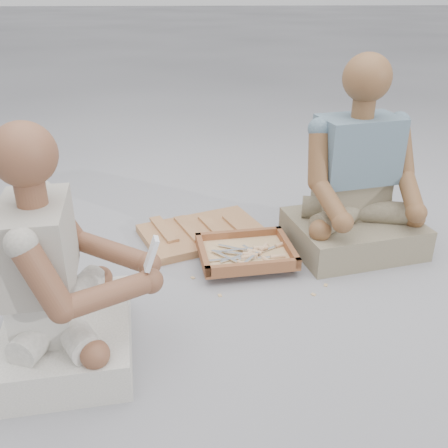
{
  "coord_description": "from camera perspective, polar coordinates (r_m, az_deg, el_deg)",
  "views": [
    {
      "loc": [
        -0.17,
        -1.71,
        1.22
      ],
      "look_at": [
        -0.07,
        0.18,
        0.3
      ],
      "focal_mm": 40.0,
      "sensor_mm": 36.0,
      "label": 1
    }
  ],
  "objects": [
    {
      "name": "ground",
      "position": [
        2.1,
        2.2,
        -9.48
      ],
      "size": [
        60.0,
        60.0,
        0.0
      ],
      "primitive_type": "plane",
      "color": "#9A999E",
      "rests_on": "ground"
    },
    {
      "name": "carved_panel",
      "position": [
        2.65,
        -2.44,
        -1.0
      ],
      "size": [
        0.72,
        0.61,
        0.04
      ],
      "primitive_type": "cube",
      "rotation": [
        0.0,
        0.0,
        0.38
      ],
      "color": "brown",
      "rests_on": "ground"
    },
    {
      "name": "tool_tray",
      "position": [
        2.37,
        2.5,
        -3.29
      ],
      "size": [
        0.48,
        0.4,
        0.06
      ],
      "rotation": [
        0.0,
        0.0,
        0.12
      ],
      "color": "brown",
      "rests_on": "carved_panel"
    },
    {
      "name": "chisel_0",
      "position": [
        2.37,
        4.24,
        -2.91
      ],
      "size": [
        0.14,
        0.19,
        0.02
      ],
      "rotation": [
        0.0,
        0.0,
        0.95
      ],
      "color": "white",
      "rests_on": "tool_tray"
    },
    {
      "name": "chisel_1",
      "position": [
        2.34,
        5.64,
        -3.77
      ],
      "size": [
        0.22,
        0.03,
        0.02
      ],
      "rotation": [
        0.0,
        0.0,
        0.08
      ],
      "color": "white",
      "rests_on": "tool_tray"
    },
    {
      "name": "chisel_2",
      "position": [
        2.26,
        1.86,
        -4.48
      ],
      "size": [
        0.17,
        0.17,
        0.02
      ],
      "rotation": [
        0.0,
        0.0,
        -0.81
      ],
      "color": "white",
      "rests_on": "tool_tray"
    },
    {
      "name": "chisel_3",
      "position": [
        2.32,
        4.62,
        -3.99
      ],
      "size": [
        0.13,
        0.2,
        0.02
      ],
      "rotation": [
        0.0,
        0.0,
        -1.02
      ],
      "color": "white",
      "rests_on": "tool_tray"
    },
    {
      "name": "chisel_4",
      "position": [
        2.34,
        2.48,
        -3.46
      ],
      "size": [
        0.22,
        0.08,
        0.02
      ],
      "rotation": [
        0.0,
        0.0,
        -0.27
      ],
      "color": "white",
      "rests_on": "tool_tray"
    },
    {
      "name": "chisel_5",
      "position": [
        2.43,
        6.15,
        -2.48
      ],
      "size": [
        0.2,
        0.13,
        0.02
      ],
      "rotation": [
        0.0,
        0.0,
        0.55
      ],
      "color": "white",
      "rests_on": "tool_tray"
    },
    {
      "name": "chisel_6",
      "position": [
        2.32,
        2.3,
        -3.84
      ],
      "size": [
        0.22,
        0.05,
        0.02
      ],
      "rotation": [
        0.0,
        0.0,
        0.13
      ],
      "color": "white",
      "rests_on": "tool_tray"
    },
    {
      "name": "chisel_7",
      "position": [
        2.38,
        3.67,
        -2.78
      ],
      "size": [
        0.22,
        0.04,
        0.02
      ],
      "rotation": [
        0.0,
        0.0,
        0.09
      ],
      "color": "white",
      "rests_on": "tool_tray"
    },
    {
      "name": "chisel_8",
      "position": [
        2.36,
        2.98,
        -3.31
      ],
      "size": [
        0.2,
        0.12,
        0.02
      ],
      "rotation": [
        0.0,
        0.0,
        0.5
      ],
      "color": "white",
      "rests_on": "tool_tray"
    },
    {
      "name": "chisel_9",
      "position": [
        2.37,
        3.0,
        -3.11
      ],
      "size": [
        0.21,
        0.11,
        0.02
      ],
      "rotation": [
        0.0,
        0.0,
        -0.45
      ],
      "color": "white",
      "rests_on": "tool_tray"
    },
    {
      "name": "wood_chip_0",
      "position": [
        2.21,
        10.18,
        -7.94
      ],
      "size": [
        0.02,
        0.02,
        0.0
      ],
      "primitive_type": "cube",
      "rotation": [
        0.0,
        0.0,
        2.36
      ],
      "color": "#CEB87A",
      "rests_on": "ground"
    },
    {
      "name": "wood_chip_1",
      "position": [
        2.74,
        5.72,
        -0.61
      ],
      "size": [
        0.02,
        0.02,
        0.0
      ],
      "primitive_type": "cube",
      "rotation": [
        0.0,
        0.0,
        2.66
      ],
      "color": "#CEB87A",
      "rests_on": "ground"
    },
    {
      "name": "wood_chip_2",
      "position": [
        2.5,
        -0.35,
        -3.16
      ],
      "size": [
        0.02,
        0.02,
        0.0
      ],
      "primitive_type": "cube",
      "rotation": [
        0.0,
        0.0,
        0.37
      ],
      "color": "#CEB87A",
      "rests_on": "ground"
    },
    {
      "name": "wood_chip_3",
      "position": [
        2.72,
        0.27,
        -0.69
      ],
      "size": [
        0.02,
        0.02,
        0.0
      ],
      "primitive_type": "cube",
      "rotation": [
        0.0,
        0.0,
        1.27
      ],
      "color": "#CEB87A",
      "rests_on": "ground"
    },
    {
      "name": "wood_chip_4",
      "position": [
        2.28,
        11.55,
        -6.86
      ],
      "size": [
        0.02,
        0.02,
        0.0
      ],
      "primitive_type": "cube",
      "rotation": [
        0.0,
        0.0,
        1.13
      ],
      "color": "#CEB87A",
      "rests_on": "ground"
    },
    {
      "name": "wood_chip_5",
      "position": [
        2.17,
        -0.47,
        -8.16
      ],
      "size": [
        0.02,
        0.02,
        0.0
      ],
      "primitive_type": "cube",
      "rotation": [
        0.0,
        0.0,
        1.81
      ],
      "color": "#CEB87A",
      "rests_on": "ground"
    },
    {
      "name": "wood_chip_6",
      "position": [
        2.39,
        7.14,
        -4.84
      ],
      "size": [
        0.02,
        0.02,
        0.0
      ],
      "primitive_type": "cube",
      "rotation": [
        0.0,
        0.0,
        2.41
      ],
      "color": "#CEB87A",
      "rests_on": "ground"
    },
    {
      "name": "wood_chip_7",
      "position": [
        2.63,
        0.39,
        -1.67
      ],
      "size": [
        0.02,
        0.02,
        0.0
      ],
      "primitive_type": "cube",
      "rotation": [
        0.0,
        0.0,
        1.06
      ],
      "color": "#CEB87A",
      "rests_on": "ground"
    },
    {
      "name": "wood_chip_8",
      "position": [
        2.3,
        -3.59,
        -6.14
      ],
      "size": [
        0.02,
        0.02,
        0.0
      ],
      "primitive_type": "cube",
      "rotation": [
        0.0,
        0.0,
        2.2
      ],
      "color": "#CEB87A",
      "rests_on": "ground"
    },
    {
      "name": "craftsman",
      "position": [
        1.79,
        -18.4,
        -6.74
      ],
      "size": [
        0.6,
        0.6,
        0.86
      ],
      "rotation": [
        0.0,
        0.0,
        -1.44
      ],
      "color": "silver",
      "rests_on": "ground"
    },
    {
      "name": "companion",
      "position": [
        2.51,
        14.93,
        3.93
      ],
      "size": [
        0.7,
        0.6,
        0.95
      ],
      "rotation": [
        0.0,
        0.0,
        3.36
      ],
      "color": "#80755C",
      "rests_on": "ground"
    },
    {
      "name": "mobile_phone",
      "position": [
        1.65,
        -8.29,
        -3.39
      ],
      "size": [
        0.06,
        0.06,
        0.12
      ],
      "rotation": [
        -0.35,
        0.0,
        -1.39
      ],
      "color": "white",
      "rests_on": "craftsman"
    }
  ]
}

